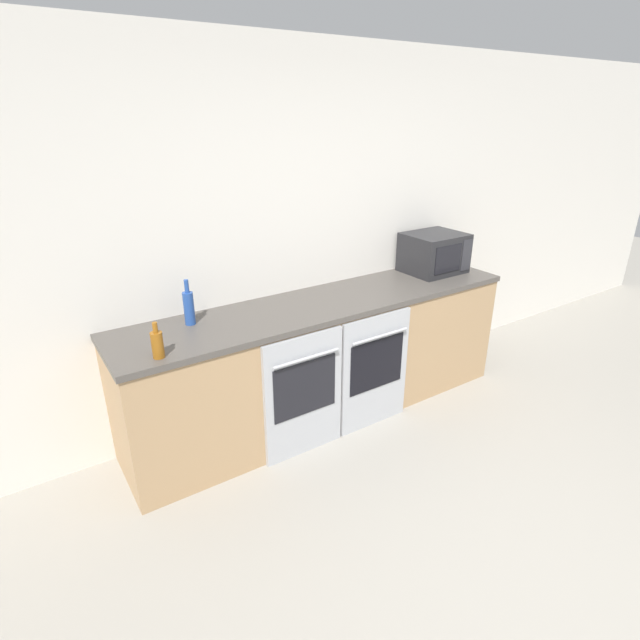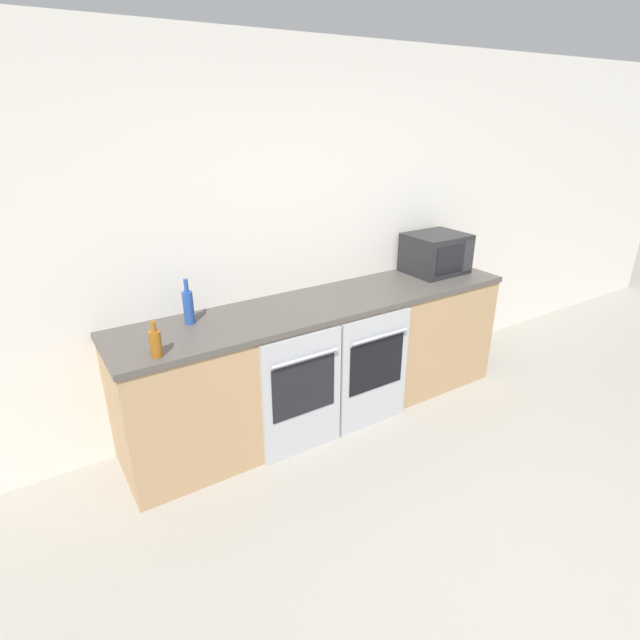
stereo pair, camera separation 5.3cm
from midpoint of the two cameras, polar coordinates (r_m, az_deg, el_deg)
name	(u,v)px [view 2 (the right image)]	position (r m, az deg, el deg)	size (l,w,h in m)	color
ground_plane	(576,627)	(2.89, 27.79, -28.63)	(16.00, 16.00, 0.00)	gray
wall_back	(300,237)	(3.66, -1.90, 9.45)	(10.00, 0.06, 2.60)	silver
counter_back	(325,359)	(3.69, 0.99, -4.43)	(2.98, 0.64, 0.91)	tan
oven_left	(303,395)	(3.28, -1.50, -8.59)	(0.58, 0.06, 0.86)	#A8AAAF
oven_right	(375,371)	(3.58, 6.71, -5.85)	(0.58, 0.06, 0.86)	#A8AAAF
microwave	(436,253)	(4.21, 13.43, 7.43)	(0.46, 0.40, 0.32)	#232326
bottle_blue	(188,306)	(3.19, -14.35, 1.53)	(0.07, 0.07, 0.29)	#234793
bottle_amber	(156,343)	(2.82, -17.76, -2.49)	(0.06, 0.06, 0.21)	#8C5114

